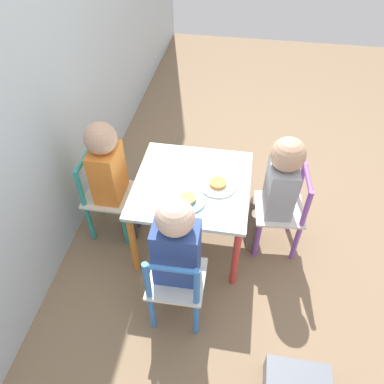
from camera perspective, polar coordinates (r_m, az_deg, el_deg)
name	(u,v)px	position (r m, az deg, el deg)	size (l,w,h in m)	color
ground_plane	(192,237)	(2.29, 0.00, -6.86)	(6.00, 6.00, 0.00)	#7F664C
house_wall	(3,2)	(1.78, -26.81, 24.38)	(6.00, 0.06, 2.60)	#B2C1CC
kids_table	(192,191)	(2.00, 0.00, 0.09)	(0.60, 0.60, 0.45)	silver
chair_purple	(283,212)	(2.12, 13.64, -3.01)	(0.28, 0.28, 0.54)	silver
chair_blue	(176,285)	(1.79, -2.42, -14.03)	(0.26, 0.26, 0.54)	silver
chair_teal	(106,196)	(2.20, -12.95, -0.63)	(0.26, 0.26, 0.54)	silver
child_front	(277,186)	(1.97, 12.87, 0.94)	(0.21, 0.23, 0.76)	#7A6B5B
child_left	(177,249)	(1.66, -2.25, -8.70)	(0.22, 0.20, 0.78)	#7A6B5B
child_back	(111,172)	(2.05, -12.25, 3.07)	(0.20, 0.22, 0.77)	#38383D
plate_front	(218,184)	(1.94, 3.95, 1.15)	(0.19, 0.19, 0.03)	white
plate_left	(188,200)	(1.85, -0.68, -1.23)	(0.18, 0.18, 0.03)	#4C9EE0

